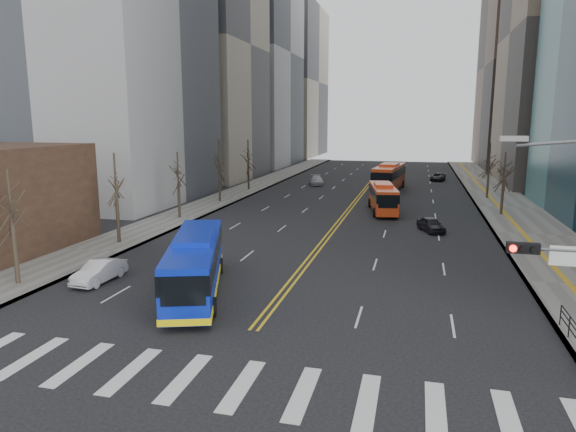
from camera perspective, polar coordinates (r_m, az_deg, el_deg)
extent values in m
plane|color=black|center=(20.97, -8.34, -17.74)|extent=(220.00, 220.00, 0.00)
cube|color=slate|center=(63.57, 23.29, 0.86)|extent=(7.00, 130.00, 0.15)
cube|color=slate|center=(67.10, -6.70, 2.14)|extent=(5.00, 130.00, 0.15)
cube|color=silver|center=(25.07, -26.64, -13.86)|extent=(0.70, 4.00, 0.01)
cube|color=silver|center=(23.67, -22.15, -14.96)|extent=(0.70, 4.00, 0.01)
cube|color=silver|center=(22.44, -17.08, -16.09)|extent=(0.70, 4.00, 0.01)
cube|color=silver|center=(21.40, -11.40, -17.20)|extent=(0.70, 4.00, 0.01)
cube|color=silver|center=(20.58, -5.14, -18.22)|extent=(0.70, 4.00, 0.01)
cube|color=silver|center=(20.01, 1.64, -19.09)|extent=(0.70, 4.00, 0.01)
cube|color=silver|center=(19.70, 8.78, -19.73)|extent=(0.70, 4.00, 0.01)
cube|color=silver|center=(19.68, 16.09, -20.08)|extent=(0.70, 4.00, 0.01)
cube|color=silver|center=(19.94, 23.33, -20.14)|extent=(0.70, 4.00, 0.01)
cube|color=gold|center=(73.03, 8.22, 2.74)|extent=(0.15, 100.00, 0.01)
cube|color=gold|center=(72.99, 8.53, 2.73)|extent=(0.15, 100.00, 0.01)
cube|color=#A89D88|center=(92.17, -11.00, 18.00)|extent=(22.00, 22.00, 44.00)
cube|color=#9B9B9E|center=(116.96, -4.69, 17.53)|extent=(20.00, 26.00, 48.00)
cube|color=#A89D88|center=(146.87, -0.11, 14.59)|extent=(18.00, 30.00, 40.00)
cube|color=brown|center=(122.41, 25.28, 14.86)|extent=(18.00, 30.00, 42.00)
cube|color=black|center=(19.83, 24.66, -3.25)|extent=(1.10, 0.28, 0.38)
cylinder|color=#FF190C|center=(19.61, 23.74, -3.32)|extent=(0.24, 0.08, 0.24)
cylinder|color=black|center=(19.67, 24.74, -3.36)|extent=(0.24, 0.08, 0.24)
cylinder|color=black|center=(19.74, 25.74, -3.39)|extent=(0.24, 0.08, 0.24)
cube|color=white|center=(20.15, 28.25, -3.92)|extent=(0.90, 0.06, 0.70)
cube|color=#999993|center=(19.23, 23.77, 7.89)|extent=(0.90, 0.35, 0.18)
cylinder|color=black|center=(27.09, 28.77, -10.75)|extent=(0.06, 0.06, 1.00)
cylinder|color=black|center=(28.45, 28.03, -9.68)|extent=(0.06, 0.06, 1.00)
cylinder|color=#33281F|center=(35.08, -28.02, -3.90)|extent=(0.28, 0.28, 3.75)
cylinder|color=#33281F|center=(43.58, -18.37, -0.44)|extent=(0.28, 0.28, 3.90)
cylinder|color=#33281F|center=(53.05, -12.01, 1.61)|extent=(0.28, 0.28, 3.60)
cylinder|color=#33281F|center=(62.97, -7.61, 3.33)|extent=(0.28, 0.28, 4.00)
cylinder|color=#33281F|center=(73.23, -4.42, 4.33)|extent=(0.28, 0.28, 3.80)
cylinder|color=#33281F|center=(58.20, 22.69, 1.75)|extent=(0.28, 0.28, 3.50)
cylinder|color=#33281F|center=(69.98, 21.32, 3.32)|extent=(0.28, 0.28, 3.75)
cube|color=#0C25BD|center=(30.26, -10.26, -5.19)|extent=(6.19, 12.04, 2.82)
cube|color=black|center=(30.12, -10.29, -4.17)|extent=(6.26, 12.07, 1.01)
cube|color=#0C25BD|center=(29.89, -10.36, -2.40)|extent=(3.22, 4.57, 0.40)
cube|color=yellow|center=(30.61, -10.18, -7.36)|extent=(6.26, 12.07, 0.35)
cylinder|color=black|center=(27.22, -13.57, -9.92)|extent=(0.61, 1.04, 1.00)
cylinder|color=black|center=(26.95, -8.28, -9.94)|extent=(0.61, 1.04, 1.00)
cylinder|color=black|center=(34.37, -11.65, -5.49)|extent=(0.61, 1.04, 1.00)
cylinder|color=black|center=(34.16, -7.51, -5.46)|extent=(0.61, 1.04, 1.00)
cube|color=red|center=(56.73, 10.49, 2.05)|extent=(3.88, 10.14, 2.53)
cube|color=black|center=(56.65, 10.51, 2.57)|extent=(3.94, 10.17, 0.92)
cube|color=red|center=(56.54, 10.54, 3.42)|extent=(2.36, 3.72, 0.40)
cylinder|color=black|center=(53.68, 9.60, 0.39)|extent=(0.46, 1.04, 1.00)
cylinder|color=black|center=(53.93, 11.98, 0.35)|extent=(0.46, 1.04, 1.00)
cylinder|color=black|center=(59.91, 9.08, 1.47)|extent=(0.46, 1.04, 1.00)
cylinder|color=black|center=(60.13, 11.22, 1.43)|extent=(0.46, 1.04, 1.00)
cube|color=red|center=(74.37, 11.18, 4.30)|extent=(4.15, 12.44, 3.20)
cube|color=black|center=(74.31, 11.19, 4.76)|extent=(4.21, 12.47, 1.14)
cube|color=red|center=(74.21, 11.22, 5.60)|extent=(2.69, 4.50, 0.40)
cylinder|color=black|center=(70.98, 9.49, 2.88)|extent=(0.41, 1.03, 1.00)
cylinder|color=black|center=(70.50, 11.70, 2.75)|extent=(0.41, 1.03, 1.00)
cylinder|color=black|center=(78.59, 10.63, 3.58)|extent=(0.41, 1.03, 1.00)
cylinder|color=black|center=(78.16, 12.63, 3.47)|extent=(0.41, 1.03, 1.00)
imported|color=silver|center=(34.07, -20.23, -5.79)|extent=(1.61, 4.14, 1.34)
imported|color=black|center=(47.90, 15.61, -0.92)|extent=(2.84, 4.08, 1.29)
imported|color=#A2A1A7|center=(79.53, 3.17, 3.98)|extent=(3.14, 5.21, 1.41)
imported|color=black|center=(88.54, 16.33, 4.20)|extent=(2.77, 4.77, 1.25)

